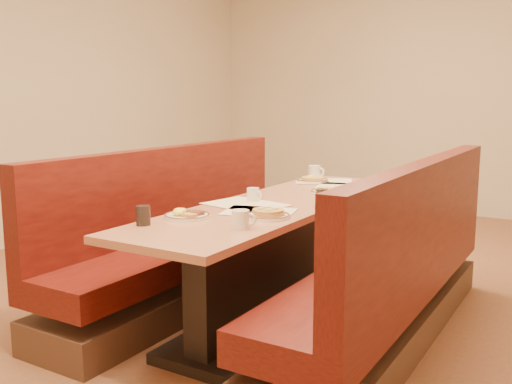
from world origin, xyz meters
The scene contains 19 objects.
ground centered at (0.00, 0.00, 0.00)m, with size 8.00×8.00×0.00m, color #9E6647.
room_envelope centered at (0.00, 0.00, 1.93)m, with size 6.04×8.04×2.82m.
diner_table centered at (0.00, 0.00, 0.37)m, with size 0.70×2.50×0.75m.
booth_left centered at (-0.73, 0.00, 0.36)m, with size 0.55×2.50×1.05m.
booth_right centered at (0.73, 0.00, 0.36)m, with size 0.55×2.50×1.05m.
placemat_near_left centered at (-0.12, -0.20, 0.75)m, with size 0.46×0.34×0.00m, color #FFE6C7.
placemat_near_right centered at (0.06, -0.35, 0.75)m, with size 0.39×0.29×0.00m, color #FFE6C7.
placemat_far_left centered at (-0.12, 0.94, 0.75)m, with size 0.43×0.32×0.00m, color #FFE6C7.
placemat_far_right centered at (0.12, 0.79, 0.75)m, with size 0.40×0.30×0.00m, color #FFE6C7.
pancake_plate centered at (0.18, -0.45, 0.77)m, with size 0.24×0.24×0.05m.
eggs_plate centered at (-0.20, -0.68, 0.76)m, with size 0.25×0.25×0.05m.
extra_plate_mid centered at (0.12, 0.44, 0.77)m, with size 0.23×0.23×0.05m.
extra_plate_far centered at (-0.19, 0.88, 0.77)m, with size 0.24×0.24×0.05m.
coffee_mug_a centered at (0.20, -0.75, 0.80)m, with size 0.12×0.09×0.09m.
coffee_mug_b centered at (-0.15, -0.06, 0.79)m, with size 0.11×0.08×0.08m.
coffee_mug_c centered at (0.28, 0.30, 0.79)m, with size 0.11×0.08×0.08m.
coffee_mug_d centered at (-0.28, 1.10, 0.80)m, with size 0.13×0.09×0.10m.
soda_tumbler_near centered at (-0.27, -0.93, 0.80)m, with size 0.07×0.07×0.10m.
soda_tumbler_mid centered at (0.28, 0.02, 0.80)m, with size 0.07×0.07×0.10m.
Camera 1 is at (1.67, -3.05, 1.38)m, focal length 40.00 mm.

